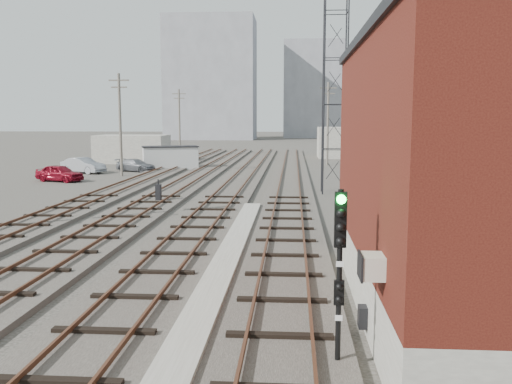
# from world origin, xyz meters

# --- Properties ---
(ground) EXTENTS (320.00, 320.00, 0.00)m
(ground) POSITION_xyz_m (0.00, 60.00, 0.00)
(ground) COLOR #282621
(ground) RESTS_ON ground
(track_right) EXTENTS (3.20, 90.00, 0.39)m
(track_right) POSITION_xyz_m (2.50, 39.00, 0.11)
(track_right) COLOR #332D28
(track_right) RESTS_ON ground
(track_mid_right) EXTENTS (3.20, 90.00, 0.39)m
(track_mid_right) POSITION_xyz_m (-1.50, 39.00, 0.11)
(track_mid_right) COLOR #332D28
(track_mid_right) RESTS_ON ground
(track_mid_left) EXTENTS (3.20, 90.00, 0.39)m
(track_mid_left) POSITION_xyz_m (-5.50, 39.00, 0.11)
(track_mid_left) COLOR #332D28
(track_mid_left) RESTS_ON ground
(track_left) EXTENTS (3.20, 90.00, 0.39)m
(track_left) POSITION_xyz_m (-9.50, 39.00, 0.11)
(track_left) COLOR #332D28
(track_left) RESTS_ON ground
(platform_curb) EXTENTS (0.90, 28.00, 0.26)m
(platform_curb) POSITION_xyz_m (0.50, 14.00, 0.13)
(platform_curb) COLOR gray
(platform_curb) RESTS_ON ground
(brick_building) EXTENTS (6.54, 12.20, 7.22)m
(brick_building) POSITION_xyz_m (7.50, 12.00, 3.63)
(brick_building) COLOR gray
(brick_building) RESTS_ON ground
(lattice_tower) EXTENTS (1.60, 1.60, 15.00)m
(lattice_tower) POSITION_xyz_m (5.50, 35.00, 7.50)
(lattice_tower) COLOR black
(lattice_tower) RESTS_ON ground
(utility_pole_left_b) EXTENTS (1.80, 0.24, 9.00)m
(utility_pole_left_b) POSITION_xyz_m (-12.50, 45.00, 4.80)
(utility_pole_left_b) COLOR #595147
(utility_pole_left_b) RESTS_ON ground
(utility_pole_left_c) EXTENTS (1.80, 0.24, 9.00)m
(utility_pole_left_c) POSITION_xyz_m (-12.50, 70.00, 4.80)
(utility_pole_left_c) COLOR #595147
(utility_pole_left_c) RESTS_ON ground
(utility_pole_right_a) EXTENTS (1.80, 0.24, 9.00)m
(utility_pole_right_a) POSITION_xyz_m (6.50, 28.00, 4.80)
(utility_pole_right_a) COLOR #595147
(utility_pole_right_a) RESTS_ON ground
(utility_pole_right_b) EXTENTS (1.80, 0.24, 9.00)m
(utility_pole_right_b) POSITION_xyz_m (6.50, 58.00, 4.80)
(utility_pole_right_b) COLOR #595147
(utility_pole_right_b) RESTS_ON ground
(apartment_left) EXTENTS (22.00, 14.00, 30.00)m
(apartment_left) POSITION_xyz_m (-18.00, 135.00, 15.00)
(apartment_left) COLOR gray
(apartment_left) RESTS_ON ground
(apartment_right) EXTENTS (16.00, 12.00, 26.00)m
(apartment_right) POSITION_xyz_m (8.00, 150.00, 13.00)
(apartment_right) COLOR gray
(apartment_right) RESTS_ON ground
(shed_left) EXTENTS (8.00, 5.00, 3.20)m
(shed_left) POSITION_xyz_m (-16.00, 60.00, 1.60)
(shed_left) COLOR gray
(shed_left) RESTS_ON ground
(shed_right) EXTENTS (6.00, 6.00, 4.00)m
(shed_right) POSITION_xyz_m (9.00, 70.00, 2.00)
(shed_right) COLOR gray
(shed_right) RESTS_ON ground
(signal_mast) EXTENTS (0.40, 0.40, 3.67)m
(signal_mast) POSITION_xyz_m (3.70, 8.33, 2.10)
(signal_mast) COLOR gray
(signal_mast) RESTS_ON ground
(switch_stand) EXTENTS (0.33, 0.33, 1.36)m
(switch_stand) POSITION_xyz_m (-5.31, 29.62, 0.64)
(switch_stand) COLOR black
(switch_stand) RESTS_ON ground
(site_trailer) EXTENTS (6.06, 4.07, 2.35)m
(site_trailer) POSITION_xyz_m (-9.67, 51.90, 1.18)
(site_trailer) COLOR silver
(site_trailer) RESTS_ON ground
(car_red) EXTENTS (4.36, 2.84, 1.38)m
(car_red) POSITION_xyz_m (-16.19, 40.43, 0.69)
(car_red) COLOR maroon
(car_red) RESTS_ON ground
(car_silver) EXTENTS (4.68, 3.13, 1.46)m
(car_silver) POSITION_xyz_m (-16.93, 47.29, 0.73)
(car_silver) COLOR #95989C
(car_silver) RESTS_ON ground
(car_grey) EXTENTS (4.47, 3.18, 1.20)m
(car_grey) POSITION_xyz_m (-12.47, 49.28, 0.60)
(car_grey) COLOR slate
(car_grey) RESTS_ON ground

